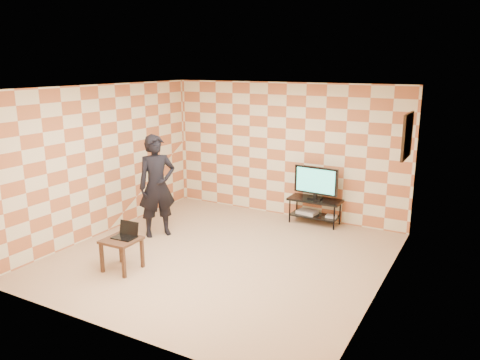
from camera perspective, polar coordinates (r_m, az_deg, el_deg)
name	(u,v)px	position (r m, az deg, el deg)	size (l,w,h in m)	color
floor	(222,256)	(7.73, -2.17, -9.26)	(5.00, 5.00, 0.00)	tan
wall_back	(285,150)	(9.48, 5.55, 3.62)	(5.00, 0.02, 2.70)	beige
wall_front	(105,222)	(5.40, -16.11, -4.95)	(5.00, 0.02, 2.70)	beige
wall_left	(103,160)	(8.82, -16.34, 2.33)	(0.02, 5.00, 2.70)	beige
wall_right	(385,197)	(6.42, 17.25, -2.02)	(0.02, 5.00, 2.70)	beige
ceiling	(221,88)	(7.11, -2.38, 11.16)	(5.00, 5.00, 0.02)	white
wall_art	(407,136)	(7.80, 19.73, 5.07)	(0.04, 0.72, 0.72)	black
tv_stand	(315,205)	(9.23, 9.12, -3.08)	(1.02, 0.46, 0.50)	black
tv	(316,181)	(9.09, 9.23, -0.16)	(0.88, 0.18, 0.64)	black
dvd_player	(307,212)	(9.34, 8.21, -3.89)	(0.38, 0.27, 0.06)	#BDBEC0
game_console	(331,216)	(9.18, 11.07, -4.38)	(0.20, 0.15, 0.05)	silver
side_table	(122,244)	(7.31, -14.24, -7.61)	(0.51, 0.51, 0.50)	#361E15
laptop	(126,234)	(7.32, -13.72, -6.39)	(0.35, 0.29, 0.23)	black
person	(157,186)	(8.49, -10.09, -0.72)	(0.67, 0.44, 1.85)	black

